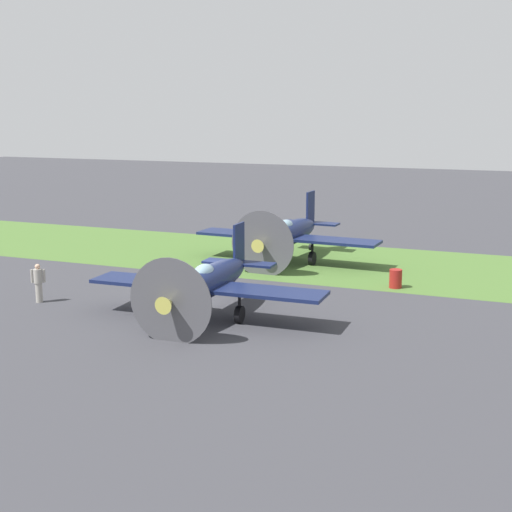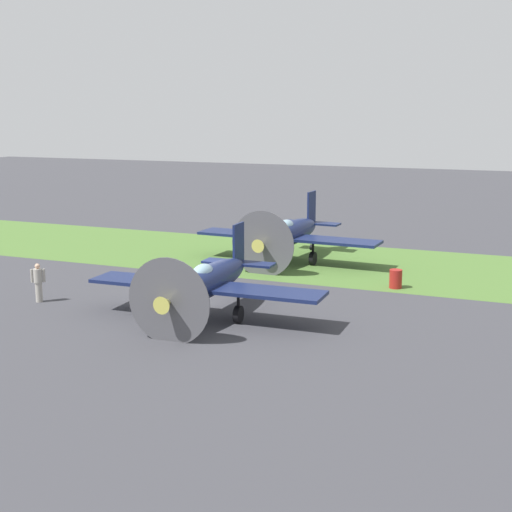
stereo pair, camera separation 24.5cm
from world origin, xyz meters
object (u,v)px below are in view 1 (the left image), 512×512
airplane_lead (209,282)px  runway_marker_cone (165,266)px  fuel_drum (396,279)px  airplane_wingman (288,234)px  ground_crew_chief (38,282)px

airplane_lead → runway_marker_cone: airplane_lead is taller
fuel_drum → runway_marker_cone: fuel_drum is taller
fuel_drum → runway_marker_cone: 12.19m
airplane_lead → fuel_drum: 9.96m
airplane_wingman → fuel_drum: airplane_wingman is taller
airplane_lead → ground_crew_chief: airplane_lead is taller
airplane_lead → fuel_drum: bearing=-129.9°
airplane_lead → ground_crew_chief: 8.00m
airplane_wingman → fuel_drum: 7.95m
airplane_wingman → ground_crew_chief: airplane_wingman is taller
ground_crew_chief → airplane_lead: bearing=153.8°
runway_marker_cone → ground_crew_chief: bearing=76.4°
airplane_lead → fuel_drum: airplane_lead is taller
airplane_wingman → runway_marker_cone: bearing=42.5°
fuel_drum → airplane_wingman: bearing=-30.0°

